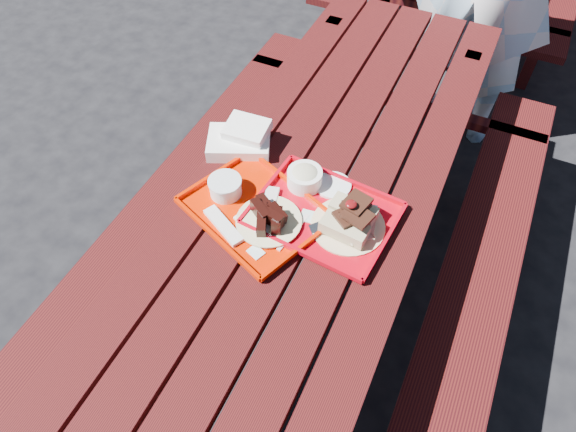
# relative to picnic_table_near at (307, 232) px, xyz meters

# --- Properties ---
(ground) EXTENTS (60.00, 60.00, 0.00)m
(ground) POSITION_rel_picnic_table_near_xyz_m (0.00, 0.00, -0.56)
(ground) COLOR black
(ground) RESTS_ON ground
(picnic_table_near) EXTENTS (1.41, 2.40, 0.75)m
(picnic_table_near) POSITION_rel_picnic_table_near_xyz_m (0.00, 0.00, 0.00)
(picnic_table_near) COLOR #450F0D
(picnic_table_near) RESTS_ON ground
(near_tray) EXTENTS (0.44, 0.35, 0.13)m
(near_tray) POSITION_rel_picnic_table_near_xyz_m (0.07, -0.04, 0.22)
(near_tray) COLOR #B70413
(near_tray) RESTS_ON picnic_table_near
(far_tray) EXTENTS (0.48, 0.43, 0.07)m
(far_tray) POSITION_rel_picnic_table_near_xyz_m (-0.13, -0.13, 0.21)
(far_tray) COLOR red
(far_tray) RESTS_ON picnic_table_near
(white_cloth) EXTENTS (0.24, 0.22, 0.08)m
(white_cloth) POSITION_rel_picnic_table_near_xyz_m (-0.29, 0.10, 0.22)
(white_cloth) COLOR white
(white_cloth) RESTS_ON picnic_table_near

